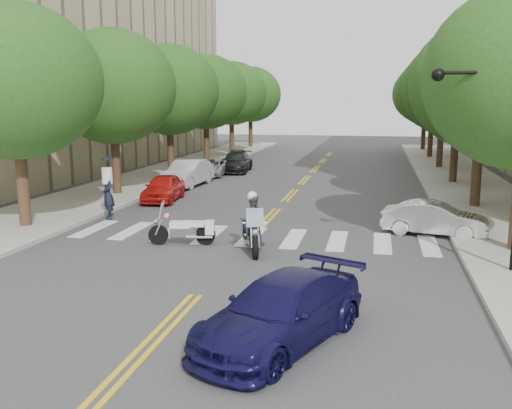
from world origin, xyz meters
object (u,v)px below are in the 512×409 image
(motorcycle_parked, at_px, (188,230))
(officer_standing, at_px, (108,194))
(sedan_blue, at_px, (281,312))
(convertible, at_px, (435,219))
(motorcycle_police, at_px, (252,225))

(motorcycle_parked, distance_m, officer_standing, 5.78)
(officer_standing, distance_m, sedan_blue, 14.07)
(officer_standing, height_order, convertible, officer_standing)
(motorcycle_parked, height_order, convertible, motorcycle_parked)
(convertible, bearing_deg, motorcycle_parked, 121.95)
(officer_standing, relative_size, sedan_blue, 0.45)
(motorcycle_parked, bearing_deg, sedan_blue, -161.29)
(motorcycle_parked, xyz_separation_m, sedan_blue, (4.44, -7.33, 0.15))
(sedan_blue, bearing_deg, officer_standing, 153.97)
(motorcycle_police, distance_m, officer_standing, 7.93)
(motorcycle_parked, xyz_separation_m, officer_standing, (-4.63, 3.43, 0.52))
(motorcycle_parked, bearing_deg, convertible, -81.53)
(motorcycle_police, height_order, convertible, motorcycle_police)
(motorcycle_police, relative_size, officer_standing, 1.15)
(motorcycle_police, xyz_separation_m, officer_standing, (-6.95, 3.81, 0.15))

